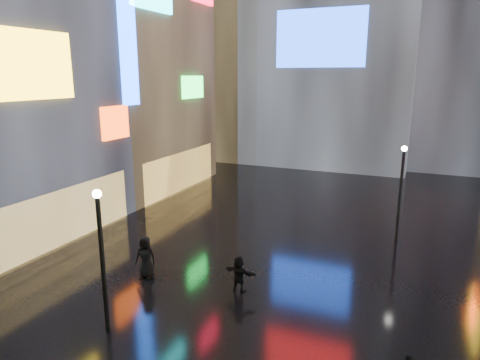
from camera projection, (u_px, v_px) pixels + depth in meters
The scene contains 8 objects.
ground at pixel (296, 235), 24.29m from camera, with size 140.00×140.00×0.00m, color black.
building_left_far at pixel (122, 47), 33.16m from camera, with size 10.28×12.00×22.00m.
tower_flank_left at pixel (231, 36), 46.20m from camera, with size 10.00×10.00×26.00m, color black.
lamp_near at pixel (102, 254), 14.40m from camera, with size 0.30×0.30×5.20m.
lamp_far at pixel (401, 187), 23.02m from camera, with size 0.30×0.30×5.20m.
pedestrian_4 at pixel (146, 257), 19.01m from camera, with size 0.92×0.60×1.89m, color black.
pedestrian_5 at pixel (239, 274), 17.74m from camera, with size 1.44×0.46×1.55m, color black.
umbrella_2 at pixel (144, 227), 18.67m from camera, with size 1.02×1.04×0.93m, color black.
Camera 1 is at (6.12, -2.24, 8.80)m, focal length 32.00 mm.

